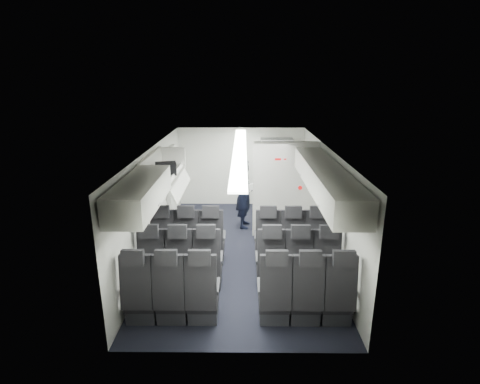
{
  "coord_description": "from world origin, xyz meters",
  "views": [
    {
      "loc": [
        0.06,
        -7.05,
        3.44
      ],
      "look_at": [
        0.0,
        0.4,
        1.15
      ],
      "focal_mm": 28.0,
      "sensor_mm": 36.0,
      "label": 1
    }
  ],
  "objects_px": {
    "seat_row_mid": "(239,267)",
    "seat_row_rear": "(238,297)",
    "seat_row_front": "(240,244)",
    "flight_attendant": "(244,193)",
    "galley_unit": "(276,174)",
    "boarding_door": "(172,185)",
    "carry_on_bag": "(166,169)"
  },
  "relations": [
    {
      "from": "boarding_door",
      "to": "carry_on_bag",
      "type": "bearing_deg",
      "value": -81.92
    },
    {
      "from": "seat_row_rear",
      "to": "boarding_door",
      "type": "relative_size",
      "value": 1.79
    },
    {
      "from": "boarding_door",
      "to": "flight_attendant",
      "type": "height_order",
      "value": "boarding_door"
    },
    {
      "from": "seat_row_rear",
      "to": "flight_attendant",
      "type": "height_order",
      "value": "flight_attendant"
    },
    {
      "from": "seat_row_mid",
      "to": "boarding_door",
      "type": "xyz_separation_m",
      "value": [
        -1.64,
        2.99,
        0.55
      ]
    },
    {
      "from": "seat_row_front",
      "to": "boarding_door",
      "type": "height_order",
      "value": "boarding_door"
    },
    {
      "from": "seat_row_front",
      "to": "boarding_door",
      "type": "bearing_deg",
      "value": 128.16
    },
    {
      "from": "seat_row_rear",
      "to": "galley_unit",
      "type": "relative_size",
      "value": 1.75
    },
    {
      "from": "boarding_door",
      "to": "galley_unit",
      "type": "bearing_deg",
      "value": 24.28
    },
    {
      "from": "seat_row_mid",
      "to": "flight_attendant",
      "type": "bearing_deg",
      "value": 88.02
    },
    {
      "from": "boarding_door",
      "to": "flight_attendant",
      "type": "relative_size",
      "value": 1.13
    },
    {
      "from": "seat_row_front",
      "to": "seat_row_mid",
      "type": "relative_size",
      "value": 1.0
    },
    {
      "from": "seat_row_front",
      "to": "flight_attendant",
      "type": "relative_size",
      "value": 2.02
    },
    {
      "from": "seat_row_mid",
      "to": "flight_attendant",
      "type": "height_order",
      "value": "flight_attendant"
    },
    {
      "from": "galley_unit",
      "to": "carry_on_bag",
      "type": "bearing_deg",
      "value": -128.0
    },
    {
      "from": "seat_row_front",
      "to": "seat_row_mid",
      "type": "distance_m",
      "value": 0.9
    },
    {
      "from": "galley_unit",
      "to": "seat_row_mid",
      "type": "bearing_deg",
      "value": -102.88
    },
    {
      "from": "seat_row_front",
      "to": "galley_unit",
      "type": "height_order",
      "value": "galley_unit"
    },
    {
      "from": "boarding_door",
      "to": "seat_row_mid",
      "type": "bearing_deg",
      "value": -61.23
    },
    {
      "from": "seat_row_mid",
      "to": "seat_row_front",
      "type": "bearing_deg",
      "value": 90.0
    },
    {
      "from": "seat_row_front",
      "to": "boarding_door",
      "type": "relative_size",
      "value": 1.79
    },
    {
      "from": "seat_row_front",
      "to": "seat_row_rear",
      "type": "bearing_deg",
      "value": -90.0
    },
    {
      "from": "galley_unit",
      "to": "carry_on_bag",
      "type": "distance_m",
      "value": 3.88
    },
    {
      "from": "seat_row_rear",
      "to": "seat_row_front",
      "type": "bearing_deg",
      "value": 90.0
    },
    {
      "from": "seat_row_front",
      "to": "galley_unit",
      "type": "relative_size",
      "value": 1.75
    },
    {
      "from": "carry_on_bag",
      "to": "galley_unit",
      "type": "bearing_deg",
      "value": 37.8
    },
    {
      "from": "seat_row_mid",
      "to": "galley_unit",
      "type": "relative_size",
      "value": 1.75
    },
    {
      "from": "seat_row_mid",
      "to": "seat_row_rear",
      "type": "xyz_separation_m",
      "value": [
        0.0,
        -0.9,
        0.0
      ]
    },
    {
      "from": "seat_row_front",
      "to": "galley_unit",
      "type": "xyz_separation_m",
      "value": [
        0.95,
        3.25,
        0.55
      ]
    },
    {
      "from": "seat_row_rear",
      "to": "boarding_door",
      "type": "xyz_separation_m",
      "value": [
        -1.64,
        3.89,
        0.55
      ]
    },
    {
      "from": "seat_row_front",
      "to": "flight_attendant",
      "type": "xyz_separation_m",
      "value": [
        0.1,
        1.88,
        0.42
      ]
    },
    {
      "from": "seat_row_front",
      "to": "seat_row_rear",
      "type": "relative_size",
      "value": 1.0
    }
  ]
}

